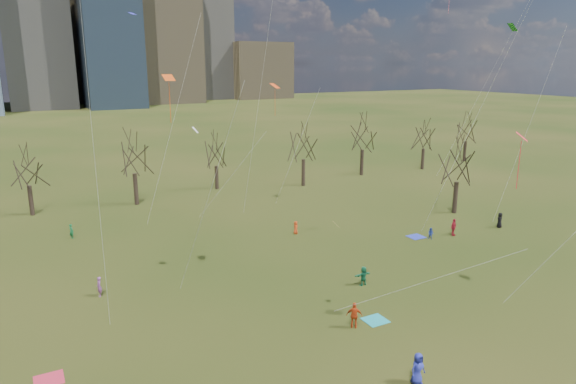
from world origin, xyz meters
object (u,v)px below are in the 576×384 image
blanket_teal (375,320)px  person_4 (354,315)px  blanket_crimson (49,380)px  person_0 (418,369)px  blanket_navy (416,237)px

blanket_teal → person_4: person_4 is taller
blanket_teal → person_4: 2.12m
blanket_crimson → person_0: bearing=-29.0°
person_0 → person_4: (0.52, 6.83, -0.01)m
blanket_navy → person_0: size_ratio=0.86×
blanket_teal → person_0: (-2.43, -6.98, 0.92)m
blanket_navy → person_0: (-17.23, -19.36, 0.92)m
blanket_navy → person_0: person_0 is taller
blanket_navy → person_4: person_4 is taller
blanket_crimson → person_0: person_0 is taller
blanket_crimson → person_4: (18.83, -3.32, 0.91)m
blanket_crimson → blanket_teal: bearing=-8.7°
blanket_teal → person_4: bearing=-175.7°
person_4 → blanket_navy: bearing=-106.1°
blanket_teal → blanket_crimson: (-20.74, 3.17, 0.00)m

